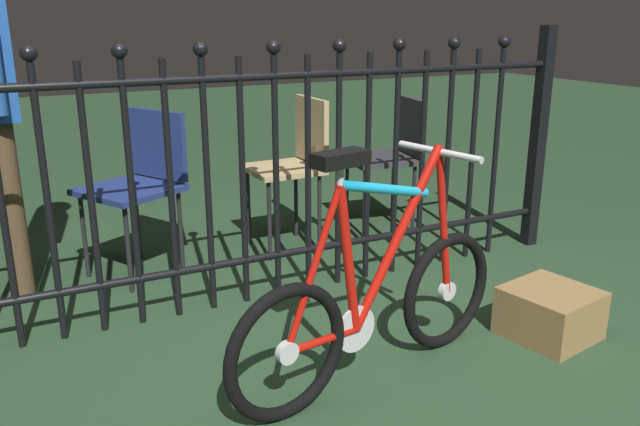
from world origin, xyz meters
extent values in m
plane|color=#253F27|center=(0.00, 0.00, 0.00)|extent=(20.00, 20.00, 0.00)
cylinder|color=black|center=(-1.17, 0.65, 0.59)|extent=(0.03, 0.03, 1.17)
cylinder|color=black|center=(-1.00, 0.65, 0.59)|extent=(0.03, 0.03, 1.17)
sphere|color=black|center=(-1.00, 0.65, 1.21)|extent=(0.07, 0.07, 0.07)
cylinder|color=black|center=(-0.83, 0.65, 0.59)|extent=(0.03, 0.03, 1.17)
cylinder|color=black|center=(-0.67, 0.65, 0.59)|extent=(0.03, 0.03, 1.17)
sphere|color=black|center=(-0.67, 0.65, 1.21)|extent=(0.07, 0.07, 0.07)
cylinder|color=black|center=(-0.50, 0.65, 0.59)|extent=(0.03, 0.03, 1.17)
cylinder|color=black|center=(-0.33, 0.65, 0.59)|extent=(0.03, 0.03, 1.17)
sphere|color=black|center=(-0.33, 0.65, 1.21)|extent=(0.07, 0.07, 0.07)
cylinder|color=black|center=(-0.16, 0.65, 0.59)|extent=(0.03, 0.03, 1.17)
cylinder|color=black|center=(0.01, 0.65, 0.59)|extent=(0.03, 0.03, 1.17)
sphere|color=black|center=(0.01, 0.65, 1.21)|extent=(0.07, 0.07, 0.07)
cylinder|color=black|center=(0.18, 0.65, 0.59)|extent=(0.03, 0.03, 1.17)
cylinder|color=black|center=(0.35, 0.65, 0.59)|extent=(0.03, 0.03, 1.17)
sphere|color=black|center=(0.35, 0.65, 1.21)|extent=(0.07, 0.07, 0.07)
cylinder|color=black|center=(0.52, 0.65, 0.59)|extent=(0.03, 0.03, 1.17)
cylinder|color=black|center=(0.69, 0.65, 0.59)|extent=(0.03, 0.03, 1.17)
sphere|color=black|center=(0.69, 0.65, 1.21)|extent=(0.07, 0.07, 0.07)
cylinder|color=black|center=(0.85, 0.65, 0.59)|extent=(0.03, 0.03, 1.17)
cylinder|color=black|center=(1.02, 0.65, 0.59)|extent=(0.03, 0.03, 1.17)
sphere|color=black|center=(1.02, 0.65, 1.21)|extent=(0.07, 0.07, 0.07)
cylinder|color=black|center=(1.19, 0.65, 0.59)|extent=(0.03, 0.03, 1.17)
cylinder|color=black|center=(1.36, 0.65, 0.59)|extent=(0.03, 0.03, 1.17)
sphere|color=black|center=(1.36, 0.65, 1.21)|extent=(0.07, 0.07, 0.07)
cylinder|color=black|center=(0.00, 0.65, 0.21)|extent=(3.36, 0.04, 0.04)
cylinder|color=black|center=(0.00, 0.65, 1.08)|extent=(3.36, 0.04, 0.04)
cube|color=black|center=(1.68, 0.65, 0.64)|extent=(0.07, 0.07, 1.29)
torus|color=black|center=(-0.37, -0.32, 0.25)|extent=(0.50, 0.15, 0.50)
cylinder|color=silver|center=(-0.37, -0.32, 0.25)|extent=(0.09, 0.05, 0.08)
torus|color=black|center=(0.43, -0.15, 0.25)|extent=(0.50, 0.15, 0.50)
cylinder|color=silver|center=(0.43, -0.15, 0.25)|extent=(0.09, 0.05, 0.08)
cylinder|color=red|center=(0.13, -0.21, 0.55)|extent=(0.44, 0.13, 0.65)
cylinder|color=#19A5D8|center=(0.06, -0.23, 0.75)|extent=(0.43, 0.13, 0.14)
cylinder|color=red|center=(-0.11, -0.27, 0.52)|extent=(0.12, 0.06, 0.57)
cylinder|color=red|center=(-0.22, -0.29, 0.24)|extent=(0.31, 0.09, 0.04)
cylinder|color=red|center=(-0.26, -0.30, 0.52)|extent=(0.25, 0.08, 0.56)
cylinder|color=red|center=(0.38, -0.16, 0.56)|extent=(0.13, 0.06, 0.62)
cylinder|color=silver|center=(0.33, -0.17, 0.86)|extent=(0.03, 0.03, 0.02)
cylinder|color=silver|center=(0.33, -0.17, 0.85)|extent=(0.11, 0.40, 0.03)
cylinder|color=silver|center=(-0.15, -0.27, 0.83)|extent=(0.03, 0.03, 0.07)
cube|color=black|center=(-0.15, -0.27, 0.89)|extent=(0.21, 0.13, 0.05)
cylinder|color=silver|center=(-0.07, -0.26, 0.24)|extent=(0.18, 0.05, 0.18)
cylinder|color=black|center=(-0.64, 1.01, 0.23)|extent=(0.02, 0.02, 0.46)
cylinder|color=black|center=(-0.81, 1.32, 0.23)|extent=(0.02, 0.02, 0.46)
cylinder|color=black|center=(-0.33, 1.17, 0.23)|extent=(0.02, 0.02, 0.46)
cylinder|color=black|center=(-0.50, 1.48, 0.23)|extent=(0.02, 0.02, 0.46)
cube|color=navy|center=(-0.57, 1.25, 0.47)|extent=(0.59, 0.59, 0.03)
cube|color=navy|center=(-0.38, 1.34, 0.68)|extent=(0.22, 0.38, 0.37)
cylinder|color=black|center=(0.84, 1.21, 0.22)|extent=(0.02, 0.02, 0.44)
cylinder|color=black|center=(0.90, 1.54, 0.22)|extent=(0.02, 0.02, 0.44)
cylinder|color=black|center=(1.17, 1.15, 0.22)|extent=(0.02, 0.02, 0.44)
cylinder|color=black|center=(1.23, 1.48, 0.22)|extent=(0.02, 0.02, 0.44)
cube|color=#2D2D33|center=(1.03, 1.34, 0.46)|extent=(0.48, 0.48, 0.03)
cube|color=#2D2D33|center=(1.23, 1.31, 0.66)|extent=(0.10, 0.39, 0.36)
cylinder|color=black|center=(0.16, 1.10, 0.23)|extent=(0.02, 0.02, 0.47)
cylinder|color=black|center=(0.15, 1.42, 0.23)|extent=(0.02, 0.02, 0.47)
cylinder|color=black|center=(0.47, 1.10, 0.23)|extent=(0.02, 0.02, 0.47)
cylinder|color=black|center=(0.47, 1.42, 0.23)|extent=(0.02, 0.02, 0.47)
cube|color=tan|center=(0.31, 1.26, 0.48)|extent=(0.40, 0.40, 0.03)
cube|color=tan|center=(0.50, 1.26, 0.70)|extent=(0.03, 0.38, 0.38)
cylinder|color=#4C3823|center=(-1.13, 1.22, 0.43)|extent=(0.11, 0.11, 0.87)
cylinder|color=#4C3823|center=(-1.13, 1.38, 0.43)|extent=(0.11, 0.11, 0.87)
cube|color=olive|center=(0.89, -0.29, 0.11)|extent=(0.40, 0.40, 0.21)
camera|label=1|loc=(-1.17, -2.12, 1.35)|focal=36.50mm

